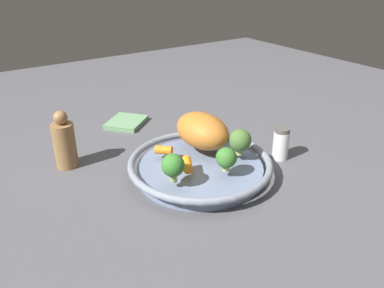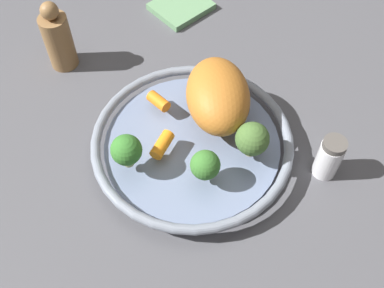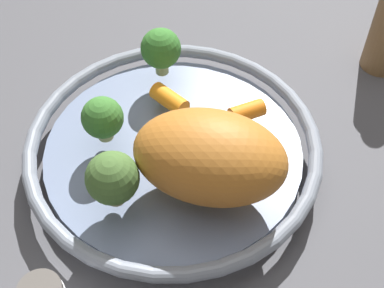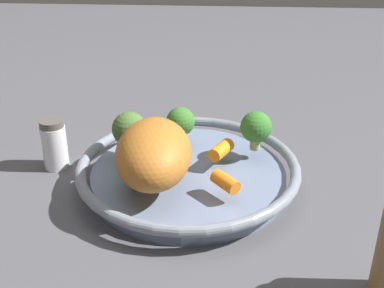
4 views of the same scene
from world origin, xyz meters
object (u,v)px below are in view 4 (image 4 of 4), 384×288
Objects in this scene: baby_carrot_near_rim at (221,150)px; broccoli_floret_mid at (129,130)px; roast_chicken_piece at (154,153)px; broccoli_floret_edge at (256,128)px; serving_bowl at (188,173)px; baby_carrot_right at (225,182)px; broccoli_floret_small at (180,122)px; salt_shaker at (54,144)px.

baby_carrot_near_rim is 0.15m from broccoli_floret_mid.
roast_chicken_piece is 2.50× the size of broccoli_floret_edge.
baby_carrot_right is (-0.07, -0.06, 0.03)m from serving_bowl.
baby_carrot_near_rim is at bearing -94.59° from broccoli_floret_mid.
broccoli_floret_small is (0.13, -0.03, -0.01)m from roast_chicken_piece.
serving_bowl is at bearing -108.57° from broccoli_floret_mid.
broccoli_floret_mid is at bearing 85.41° from baby_carrot_near_rim.
baby_carrot_near_rim is (0.02, -0.05, 0.03)m from serving_bowl.
broccoli_floret_edge is at bearing -55.35° from roast_chicken_piece.
roast_chicken_piece reaches higher than baby_carrot_right.
baby_carrot_right is 0.64× the size of broccoli_floret_mid.
salt_shaker is at bearing 67.00° from baby_carrot_right.
broccoli_floret_edge reaches higher than broccoli_floret_small.
roast_chicken_piece reaches higher than serving_bowl.
roast_chicken_piece is 0.10m from broccoli_floret_mid.
broccoli_floret_mid is (0.09, 0.05, -0.01)m from roast_chicken_piece.
salt_shaker reaches higher than baby_carrot_right.
salt_shaker is (-0.00, 0.33, -0.04)m from broccoli_floret_edge.
roast_chicken_piece is at bearing 80.00° from baby_carrot_right.
broccoli_floret_small is (0.15, 0.07, 0.02)m from baby_carrot_right.
broccoli_floret_mid is at bearing 119.49° from broccoli_floret_small.
baby_carrot_near_rim is at bearing -68.05° from serving_bowl.
serving_bowl is 6.15× the size of broccoli_floret_small.
baby_carrot_near_rim is 0.07m from broccoli_floret_edge.
baby_carrot_right is 0.13m from broccoli_floret_edge.
baby_carrot_right reaches higher than serving_bowl.
roast_chicken_piece reaches higher than broccoli_floret_mid.
baby_carrot_right is at bearing -153.29° from broccoli_floret_small.
serving_bowl is 7.18× the size of baby_carrot_near_rim.
broccoli_floret_edge is (0.10, -0.15, -0.01)m from roast_chicken_piece.
broccoli_floret_edge is at bearing -65.30° from serving_bowl.
salt_shaker reaches higher than baby_carrot_near_rim.
broccoli_floret_mid reaches higher than baby_carrot_near_rim.
serving_bowl is 0.06m from baby_carrot_near_rim.
roast_chicken_piece is 1.86× the size of salt_shaker.
broccoli_floret_small is at bearing -81.92° from salt_shaker.
serving_bowl is at bearing -101.62° from salt_shaker.
broccoli_floret_small is (0.08, 0.02, 0.05)m from serving_bowl.
roast_chicken_piece is 0.13m from broccoli_floret_small.
serving_bowl is at bearing -39.20° from roast_chicken_piece.
broccoli_floret_mid is at bearing 94.63° from broccoli_floret_edge.
roast_chicken_piece is (-0.06, 0.05, 0.06)m from serving_bowl.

